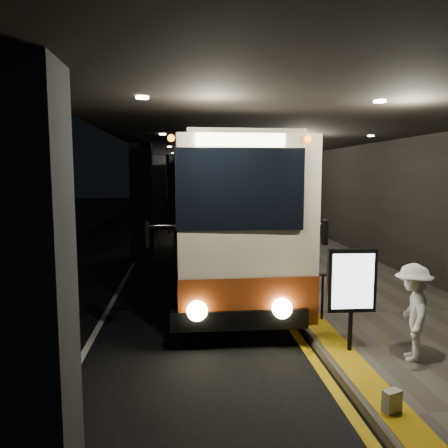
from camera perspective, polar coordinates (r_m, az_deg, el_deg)
name	(u,v)px	position (r m, az deg, el deg)	size (l,w,h in m)	color
ground	(183,287)	(12.87, -5.44, -8.24)	(90.00, 90.00, 0.00)	black
lane_line_white	(138,256)	(17.84, -11.19, -4.09)	(0.12, 50.00, 0.01)	silver
kerb_stripe_yellow	(241,254)	(17.89, 2.18, -3.94)	(0.18, 50.00, 0.01)	gold
sidewalk	(298,251)	(18.34, 9.65, -3.54)	(4.50, 50.00, 0.15)	#514C44
tactile_strip	(253,250)	(17.93, 3.77, -3.43)	(0.50, 50.00, 0.01)	gold
terminal_wall	(353,180)	(18.76, 16.52, 5.49)	(0.10, 50.00, 6.00)	black
support_columns	(142,203)	(16.55, -10.69, 2.75)	(0.80, 24.80, 4.40)	black
canopy	(245,140)	(17.64, 2.74, 10.90)	(9.00, 50.00, 0.40)	black
coach_main	(215,215)	(14.26, -1.14, 1.16)	(3.04, 12.99, 4.03)	beige
coach_second	(196,194)	(30.97, -3.74, 3.99)	(2.60, 12.17, 3.82)	beige
coach_third	(193,188)	(42.13, -4.12, 4.77)	(3.19, 12.52, 3.90)	beige
passenger_boarding	(294,256)	(12.75, 9.17, -4.13)	(0.57, 0.38, 1.57)	#B15259
passenger_waiting_white	(413,312)	(8.16, 23.41, -10.51)	(1.07, 0.50, 1.66)	silver
bag_plain	(392,401)	(6.64, 21.08, -20.81)	(0.24, 0.14, 0.30)	#BAB8AF
info_sign	(352,283)	(8.06, 16.35, -7.36)	(0.87, 0.13, 1.85)	black
stanchion_post	(322,297)	(9.77, 12.72, -9.31)	(0.05, 0.05, 1.00)	black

